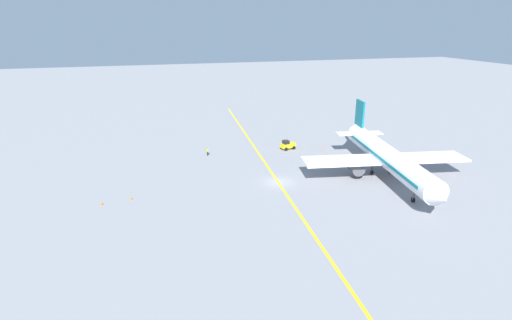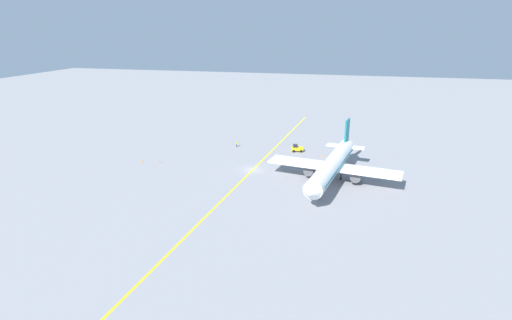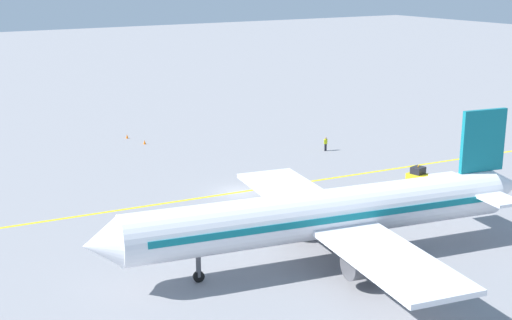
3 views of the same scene
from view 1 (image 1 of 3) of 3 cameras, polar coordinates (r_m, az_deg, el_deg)
ground_plane at (r=66.03m, az=3.18°, el=-3.20°), size 400.00×400.00×0.00m
apron_yellow_centreline at (r=66.03m, az=3.18°, el=-3.20°), size 9.99×119.65×0.01m
airplane_at_gate at (r=70.29m, az=18.16°, el=0.47°), size 28.48×35.44×10.60m
baggage_tug_white at (r=82.98m, az=4.54°, el=2.16°), size 3.26×2.31×2.11m
ground_crew_worker at (r=79.27m, az=-6.97°, el=1.26°), size 0.28×0.57×1.68m
traffic_cone_near_nose at (r=62.43m, az=-17.40°, el=-5.20°), size 0.32×0.32×0.55m
traffic_cone_mid_apron at (r=62.09m, az=-21.20°, el=-5.79°), size 0.32×0.32×0.55m
traffic_cone_by_wingtip at (r=83.42m, az=9.67°, el=1.58°), size 0.32×0.32×0.55m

